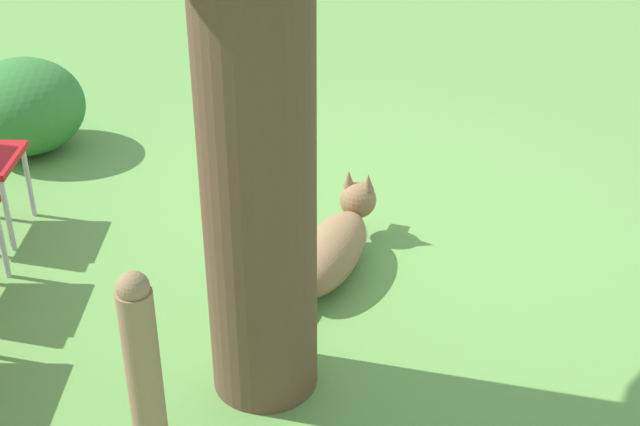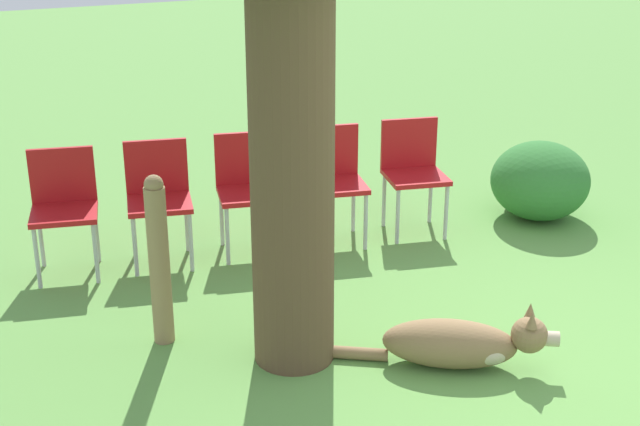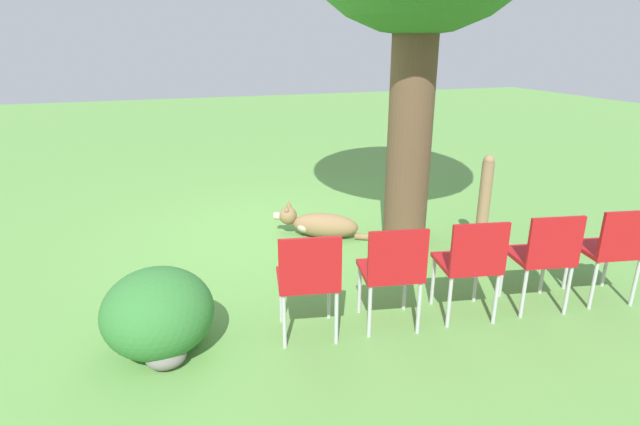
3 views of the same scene
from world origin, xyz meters
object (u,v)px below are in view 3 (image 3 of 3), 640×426
Objects in this scene: red_chair_3 at (544,253)px; red_chair_0 at (309,277)px; red_chair_2 at (471,260)px; dog at (319,224)px; fence_post at (484,204)px; red_chair_1 at (393,268)px; red_chair_4 at (613,246)px.

red_chair_0 is at bearing 94.67° from red_chair_3.
dog is at bearing 25.83° from red_chair_2.
fence_post reaches higher than red_chair_2.
red_chair_0 is at bearing -66.19° from fence_post.
dog is at bearing 8.30° from red_chair_1.
red_chair_1 is 1.00× the size of red_chair_3.
dog is at bearing -9.92° from red_chair_0.
red_chair_3 is at bearing -13.38° from fence_post.
fence_post is at bearing -45.52° from red_chair_1.
red_chair_0 is 1.00× the size of red_chair_4.
dog is at bearing -122.85° from fence_post.
dog is 2.08m from red_chair_0.
fence_post reaches higher than red_chair_0.
red_chair_2 is at bearing 135.66° from dog.
red_chair_0 reaches higher than dog.
red_chair_1 and red_chair_3 have the same top height.
red_chair_2 is at bearing -85.33° from red_chair_1.
fence_post reaches higher than dog.
red_chair_0 and red_chair_3 have the same top height.
red_chair_4 is (0.14, 1.28, 0.00)m from red_chair_2.
red_chair_1 is at bearing -56.32° from fence_post.
red_chair_1 and red_chair_2 have the same top height.
red_chair_0 is at bearing 94.67° from red_chair_1.
red_chair_3 is at bearing -85.33° from red_chair_1.
red_chair_4 reaches higher than dog.
fence_post is 1.29m from red_chair_4.
red_chair_4 is (0.07, 0.64, 0.00)m from red_chair_3.
red_chair_0 and red_chair_4 have the same top height.
red_chair_2 is at bearing -39.70° from fence_post.
red_chair_2 is at bearing 94.67° from red_chair_3.
dog is at bearing 40.08° from red_chair_3.
red_chair_3 is at bearing -85.33° from red_chair_2.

